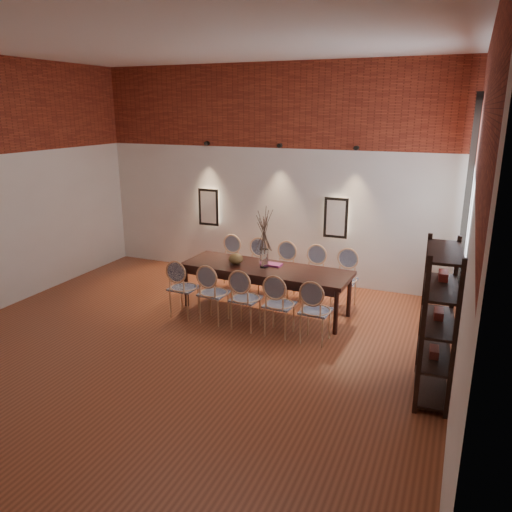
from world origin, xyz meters
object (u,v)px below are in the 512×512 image
at_px(chair_near_d, 280,304).
at_px(chair_far_e, 344,280).
at_px(chair_far_a, 227,263).
at_px(shelving_rack, 438,322).
at_px(chair_near_a, 184,288).
at_px(chair_near_b, 214,293).
at_px(chair_far_b, 254,267).
at_px(vase, 264,258).
at_px(dining_table, 266,289).
at_px(chair_far_d, 312,276).
at_px(bowl, 236,259).
at_px(chair_near_c, 246,298).
at_px(chair_far_c, 283,271).
at_px(chair_near_e, 316,311).
at_px(book, 273,265).

height_order(chair_near_d, chair_far_e, same).
distance_m(chair_far_a, shelving_rack, 4.44).
bearing_deg(chair_near_a, chair_far_a, 90.00).
bearing_deg(chair_near_b, chair_far_b, 90.00).
xyz_separation_m(chair_near_b, vase, (0.55, 0.70, 0.43)).
xyz_separation_m(dining_table, chair_far_d, (0.58, 0.70, 0.09)).
bearing_deg(chair_near_d, chair_near_b, 180.00).
xyz_separation_m(chair_near_d, chair_far_a, (-1.58, 1.51, 0.00)).
xyz_separation_m(bowl, shelving_rack, (3.21, -1.52, 0.06)).
height_order(chair_far_d, vase, vase).
height_order(chair_near_c, chair_far_d, same).
xyz_separation_m(chair_near_a, chair_far_c, (1.16, 1.39, 0.00)).
bearing_deg(shelving_rack, chair_near_d, 155.60).
relative_size(chair_near_e, chair_far_c, 1.00).
height_order(chair_near_d, vase, vase).
relative_size(chair_near_c, chair_near_d, 1.00).
relative_size(dining_table, vase, 9.15).
bearing_deg(vase, chair_far_e, 30.07).
distance_m(chair_near_b, chair_far_b, 1.44).
bearing_deg(chair_near_a, chair_near_b, -0.00).
distance_m(chair_far_a, chair_far_d, 1.65).
bearing_deg(chair_far_d, chair_far_c, 0.00).
xyz_separation_m(chair_near_c, chair_far_a, (-1.03, 1.49, 0.00)).
height_order(chair_far_d, bowl, chair_far_d).
bearing_deg(chair_near_c, chair_far_c, 90.00).
height_order(chair_near_d, book, chair_near_d).
xyz_separation_m(chair_far_b, vase, (0.49, -0.74, 0.43)).
bearing_deg(chair_far_c, chair_near_e, 127.29).
height_order(chair_far_c, shelving_rack, shelving_rack).
bearing_deg(chair_far_c, vase, 87.60).
height_order(chair_near_b, chair_near_d, same).
relative_size(chair_near_a, chair_far_c, 1.00).
xyz_separation_m(chair_near_d, chair_far_e, (0.61, 1.42, 0.00)).
height_order(chair_near_a, shelving_rack, shelving_rack).
bearing_deg(chair_far_d, dining_table, 52.71).
bearing_deg(chair_far_a, chair_far_b, -180.00).
bearing_deg(vase, bowl, -176.60).
xyz_separation_m(chair_near_c, chair_far_e, (1.16, 1.39, 0.00)).
relative_size(chair_near_b, chair_far_c, 1.00).
distance_m(vase, book, 0.22).
relative_size(chair_far_a, vase, 3.13).
distance_m(chair_near_a, shelving_rack, 3.95).
distance_m(chair_near_a, vase, 1.36).
bearing_deg(shelving_rack, bowl, 150.47).
distance_m(chair_far_c, bowl, 1.00).
relative_size(chair_near_c, chair_far_c, 1.00).
relative_size(chair_near_c, shelving_rack, 0.52).
relative_size(chair_near_a, chair_near_d, 1.00).
height_order(chair_near_a, chair_near_c, same).
relative_size(chair_near_c, bowl, 3.92).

